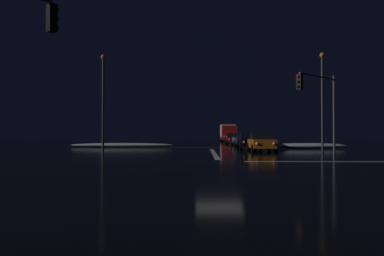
% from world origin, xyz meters
% --- Properties ---
extents(ground, '(120.00, 120.00, 0.10)m').
position_xyz_m(ground, '(0.00, 0.00, -0.05)').
color(ground, black).
extents(stop_line_north, '(0.35, 15.08, 0.01)m').
position_xyz_m(stop_line_north, '(0.00, 8.78, 0.00)').
color(stop_line_north, white).
rests_on(stop_line_north, ground).
extents(centre_line_ns, '(22.00, 0.15, 0.01)m').
position_xyz_m(centre_line_ns, '(0.00, 20.38, 0.00)').
color(centre_line_ns, yellow).
rests_on(centre_line_ns, ground).
extents(snow_bank_left_curb, '(11.20, 1.50, 0.47)m').
position_xyz_m(snow_bank_left_curb, '(-9.58, 21.56, 0.24)').
color(snow_bank_left_curb, white).
rests_on(snow_bank_left_curb, ground).
extents(snow_bank_right_curb, '(7.76, 1.50, 0.55)m').
position_xyz_m(snow_bank_right_curb, '(9.58, 18.25, 0.27)').
color(snow_bank_right_curb, white).
rests_on(snow_bank_right_curb, ground).
extents(sedan_orange, '(2.02, 4.33, 1.57)m').
position_xyz_m(sedan_orange, '(3.99, 11.49, 0.80)').
color(sedan_orange, '#C66014').
rests_on(sedan_orange, ground).
extents(sedan_black, '(2.02, 4.33, 1.57)m').
position_xyz_m(sedan_black, '(3.58, 16.83, 0.80)').
color(sedan_black, black).
rests_on(sedan_black, ground).
extents(sedan_blue, '(2.02, 4.33, 1.57)m').
position_xyz_m(sedan_blue, '(3.86, 22.87, 0.80)').
color(sedan_blue, navy).
rests_on(sedan_blue, ground).
extents(sedan_gray, '(2.02, 4.33, 1.57)m').
position_xyz_m(sedan_gray, '(3.93, 28.38, 0.80)').
color(sedan_gray, slate).
rests_on(sedan_gray, ground).
extents(sedan_red, '(2.02, 4.33, 1.57)m').
position_xyz_m(sedan_red, '(3.49, 34.22, 0.80)').
color(sedan_red, maroon).
rests_on(sedan_red, ground).
extents(sedan_white, '(2.02, 4.33, 1.57)m').
position_xyz_m(sedan_white, '(3.88, 40.17, 0.80)').
color(sedan_white, silver).
rests_on(sedan_white, ground).
extents(box_truck, '(2.68, 8.28, 3.08)m').
position_xyz_m(box_truck, '(3.67, 47.39, 1.71)').
color(box_truck, red).
rests_on(box_truck, ground).
extents(traffic_signal_ne, '(3.79, 3.79, 5.92)m').
position_xyz_m(traffic_signal_ne, '(7.65, 7.65, 4.14)').
color(traffic_signal_ne, '#4C4C51').
rests_on(traffic_signal_ne, ground).
extents(streetlamp_right_near, '(0.44, 0.44, 8.76)m').
position_xyz_m(streetlamp_right_near, '(9.88, 14.38, 5.06)').
color(streetlamp_right_near, '#424247').
rests_on(streetlamp_right_near, ground).
extents(streetlamp_left_near, '(0.44, 0.44, 8.67)m').
position_xyz_m(streetlamp_left_near, '(-9.88, 14.38, 5.02)').
color(streetlamp_left_near, '#424247').
rests_on(streetlamp_left_near, ground).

